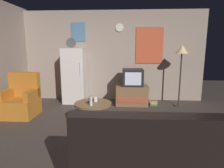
# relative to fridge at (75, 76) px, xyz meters

# --- Properties ---
(ground_plane) EXTENTS (12.00, 12.00, 0.00)m
(ground_plane) POSITION_rel_fridge_xyz_m (1.01, -2.08, -0.75)
(ground_plane) COLOR #3D332D
(wall_with_art) EXTENTS (5.20, 0.12, 2.54)m
(wall_with_art) POSITION_rel_fridge_xyz_m (1.01, 0.37, 0.52)
(wall_with_art) COLOR gray
(wall_with_art) RESTS_ON ground_plane
(fridge) EXTENTS (0.60, 0.62, 1.77)m
(fridge) POSITION_rel_fridge_xyz_m (0.00, 0.00, 0.00)
(fridge) COLOR silver
(fridge) RESTS_ON ground_plane
(tv_stand) EXTENTS (0.84, 0.53, 0.52)m
(tv_stand) POSITION_rel_fridge_xyz_m (1.58, -0.16, -0.49)
(tv_stand) COLOR brown
(tv_stand) RESTS_ON ground_plane
(crt_tv) EXTENTS (0.54, 0.51, 0.44)m
(crt_tv) POSITION_rel_fridge_xyz_m (1.59, -0.16, -0.01)
(crt_tv) COLOR black
(crt_tv) RESTS_ON tv_stand
(standing_lamp) EXTENTS (0.32, 0.32, 1.59)m
(standing_lamp) POSITION_rel_fridge_xyz_m (2.82, -0.20, 0.60)
(standing_lamp) COLOR #332D28
(standing_lamp) RESTS_ON ground_plane
(coffee_table) EXTENTS (0.72, 0.72, 0.47)m
(coffee_table) POSITION_rel_fridge_xyz_m (0.76, -1.66, -0.52)
(coffee_table) COLOR brown
(coffee_table) RESTS_ON ground_plane
(wine_glass) EXTENTS (0.05, 0.05, 0.15)m
(wine_glass) POSITION_rel_fridge_xyz_m (0.76, -1.82, -0.21)
(wine_glass) COLOR silver
(wine_glass) RESTS_ON coffee_table
(mug_ceramic_white) EXTENTS (0.08, 0.08, 0.09)m
(mug_ceramic_white) POSITION_rel_fridge_xyz_m (0.80, -1.56, -0.24)
(mug_ceramic_white) COLOR silver
(mug_ceramic_white) RESTS_ON coffee_table
(mug_ceramic_tan) EXTENTS (0.08, 0.08, 0.09)m
(mug_ceramic_tan) POSITION_rel_fridge_xyz_m (0.70, -1.43, -0.24)
(mug_ceramic_tan) COLOR tan
(mug_ceramic_tan) RESTS_ON coffee_table
(remote_control) EXTENTS (0.15, 0.12, 0.02)m
(remote_control) POSITION_rel_fridge_xyz_m (0.73, -1.59, -0.28)
(remote_control) COLOR black
(remote_control) RESTS_ON coffee_table
(armchair) EXTENTS (0.68, 0.68, 0.96)m
(armchair) POSITION_rel_fridge_xyz_m (-0.94, -1.16, -0.42)
(armchair) COLOR #B2661E
(armchair) RESTS_ON ground_plane
(couch) EXTENTS (1.70, 0.80, 0.92)m
(couch) POSITION_rel_fridge_xyz_m (1.71, -3.32, -0.44)
(couch) COLOR black
(couch) RESTS_ON ground_plane
(book_stack) EXTENTS (0.21, 0.16, 0.11)m
(book_stack) POSITION_rel_fridge_xyz_m (2.15, -0.23, -0.70)
(book_stack) COLOR gray
(book_stack) RESTS_ON ground_plane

